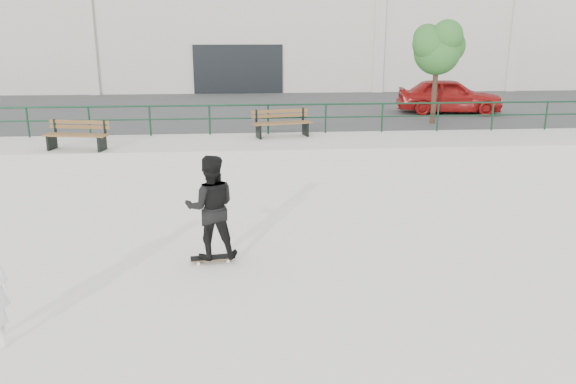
{
  "coord_description": "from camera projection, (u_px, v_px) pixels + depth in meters",
  "views": [
    {
      "loc": [
        0.04,
        -8.42,
        3.94
      ],
      "look_at": [
        0.93,
        2.0,
        0.93
      ],
      "focal_mm": 35.0,
      "sensor_mm": 36.0,
      "label": 1
    }
  ],
  "objects": [
    {
      "name": "ground",
      "position": [
        242.0,
        282.0,
        9.15
      ],
      "size": [
        120.0,
        120.0,
        0.0
      ],
      "primitive_type": "plane",
      "color": "silver",
      "rests_on": "ground"
    },
    {
      "name": "ledge",
      "position": [
        240.0,
        149.0,
        18.17
      ],
      "size": [
        30.0,
        3.0,
        0.5
      ],
      "primitive_type": "cube",
      "color": "#BCB8AC",
      "rests_on": "ground"
    },
    {
      "name": "parking_strip",
      "position": [
        239.0,
        112.0,
        26.31
      ],
      "size": [
        60.0,
        14.0,
        0.5
      ],
      "primitive_type": "cube",
      "color": "#383838",
      "rests_on": "ground"
    },
    {
      "name": "railing",
      "position": [
        239.0,
        113.0,
        19.14
      ],
      "size": [
        28.0,
        0.06,
        1.03
      ],
      "color": "#133622",
      "rests_on": "ledge"
    },
    {
      "name": "commercial_building",
      "position": [
        237.0,
        21.0,
        38.51
      ],
      "size": [
        44.2,
        16.33,
        8.0
      ],
      "color": "#BAB3A7",
      "rests_on": "ground"
    },
    {
      "name": "bench_left",
      "position": [
        77.0,
        135.0,
        16.73
      ],
      "size": [
        1.97,
        0.93,
        0.88
      ],
      "rotation": [
        0.0,
        0.0,
        -0.21
      ],
      "color": "brown",
      "rests_on": "ledge"
    },
    {
      "name": "bench_right",
      "position": [
        282.0,
        123.0,
        18.81
      ],
      "size": [
        2.04,
        0.97,
        0.91
      ],
      "rotation": [
        0.0,
        0.0,
        0.21
      ],
      "color": "brown",
      "rests_on": "ledge"
    },
    {
      "name": "tree",
      "position": [
        438.0,
        46.0,
        20.89
      ],
      "size": [
        2.16,
        1.92,
        3.84
      ],
      "color": "#422C21",
      "rests_on": "parking_strip"
    },
    {
      "name": "red_car",
      "position": [
        449.0,
        96.0,
        24.13
      ],
      "size": [
        4.66,
        2.59,
        1.5
      ],
      "primitive_type": "imported",
      "rotation": [
        0.0,
        0.0,
        1.38
      ],
      "color": "maroon",
      "rests_on": "parking_strip"
    },
    {
      "name": "skateboard",
      "position": [
        213.0,
        258.0,
        9.92
      ],
      "size": [
        0.8,
        0.29,
        0.09
      ],
      "rotation": [
        0.0,
        0.0,
        0.12
      ],
      "color": "black",
      "rests_on": "ground"
    },
    {
      "name": "standing_skater",
      "position": [
        211.0,
        207.0,
        9.66
      ],
      "size": [
        0.94,
        0.76,
        1.83
      ],
      "primitive_type": "imported",
      "rotation": [
        0.0,
        0.0,
        3.21
      ],
      "color": "black",
      "rests_on": "skateboard"
    }
  ]
}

